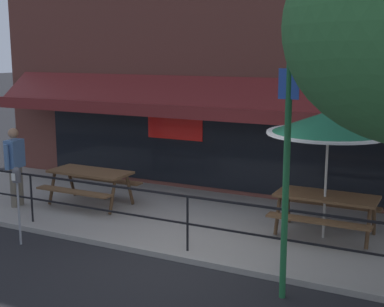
# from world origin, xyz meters

# --- Properties ---
(ground_plane) EXTENTS (120.00, 120.00, 0.00)m
(ground_plane) POSITION_xyz_m (0.00, 0.00, 0.00)
(ground_plane) COLOR black
(patio_deck) EXTENTS (15.00, 4.00, 0.10)m
(patio_deck) POSITION_xyz_m (0.00, 2.00, 0.05)
(patio_deck) COLOR gray
(patio_deck) RESTS_ON ground
(restaurant_building) EXTENTS (15.00, 1.60, 8.66)m
(restaurant_building) POSITION_xyz_m (0.00, 4.23, 4.29)
(restaurant_building) COLOR brown
(restaurant_building) RESTS_ON ground
(patio_railing) EXTENTS (13.84, 0.04, 0.97)m
(patio_railing) POSITION_xyz_m (0.00, 0.30, 0.80)
(patio_railing) COLOR black
(patio_railing) RESTS_ON patio_deck
(picnic_table_left) EXTENTS (1.80, 1.42, 0.76)m
(picnic_table_left) POSITION_xyz_m (-3.14, 1.76, 0.71)
(picnic_table_left) COLOR brown
(picnic_table_left) RESTS_ON patio_deck
(picnic_table_centre) EXTENTS (1.80, 1.42, 0.76)m
(picnic_table_centre) POSITION_xyz_m (1.89, 2.11, 0.71)
(picnic_table_centre) COLOR brown
(picnic_table_centre) RESTS_ON patio_deck
(patio_umbrella_centre) EXTENTS (2.14, 2.14, 2.38)m
(patio_umbrella_centre) POSITION_xyz_m (1.89, 1.99, 2.18)
(patio_umbrella_centre) COLOR #B7B2A8
(patio_umbrella_centre) RESTS_ON patio_deck
(pedestrian_walking) EXTENTS (0.29, 0.62, 1.71)m
(pedestrian_walking) POSITION_xyz_m (-4.52, 0.98, 1.06)
(pedestrian_walking) COLOR #665B4C
(pedestrian_walking) RESTS_ON patio_deck
(parking_meter_near) EXTENTS (0.15, 0.16, 1.42)m
(parking_meter_near) POSITION_xyz_m (-2.94, -0.56, 1.15)
(parking_meter_near) COLOR gray
(parking_meter_near) RESTS_ON ground
(street_sign_pole) EXTENTS (0.28, 0.09, 4.16)m
(street_sign_pole) POSITION_xyz_m (1.90, -0.45, 2.14)
(street_sign_pole) COLOR #1E6033
(street_sign_pole) RESTS_ON ground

